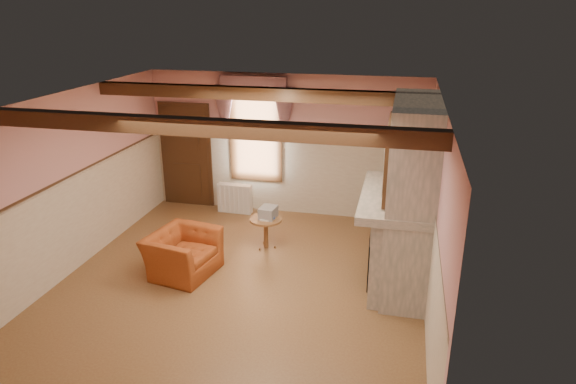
% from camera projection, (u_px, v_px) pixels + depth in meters
% --- Properties ---
extents(floor, '(5.50, 6.00, 0.01)m').
position_uv_depth(floor, '(241.00, 282.00, 7.89)').
color(floor, brown).
rests_on(floor, ground).
extents(ceiling, '(5.50, 6.00, 0.01)m').
position_uv_depth(ceiling, '(235.00, 100.00, 6.93)').
color(ceiling, silver).
rests_on(ceiling, wall_back).
extents(wall_back, '(5.50, 0.02, 2.80)m').
position_uv_depth(wall_back, '(286.00, 145.00, 10.15)').
color(wall_back, '#D19092').
rests_on(wall_back, floor).
extents(wall_front, '(5.50, 0.02, 2.80)m').
position_uv_depth(wall_front, '(136.00, 311.00, 4.66)').
color(wall_front, '#D19092').
rests_on(wall_front, floor).
extents(wall_left, '(0.02, 6.00, 2.80)m').
position_uv_depth(wall_left, '(70.00, 183.00, 7.98)').
color(wall_left, '#D19092').
rests_on(wall_left, floor).
extents(wall_right, '(0.02, 6.00, 2.80)m').
position_uv_depth(wall_right, '(435.00, 213.00, 6.83)').
color(wall_right, '#D19092').
rests_on(wall_right, floor).
extents(wainscot, '(5.50, 6.00, 1.50)m').
position_uv_depth(wainscot, '(240.00, 238.00, 7.63)').
color(wainscot, beige).
rests_on(wainscot, floor).
extents(chair_rail, '(5.50, 6.00, 0.08)m').
position_uv_depth(chair_rail, '(238.00, 191.00, 7.37)').
color(chair_rail, black).
rests_on(chair_rail, wainscot).
extents(firebox, '(0.20, 0.95, 0.90)m').
position_uv_depth(firebox, '(377.00, 252.00, 7.86)').
color(firebox, black).
rests_on(firebox, floor).
extents(armchair, '(1.09, 1.20, 0.68)m').
position_uv_depth(armchair, '(183.00, 253.00, 8.06)').
color(armchair, '#994219').
rests_on(armchair, floor).
extents(side_table, '(0.59, 0.59, 0.55)m').
position_uv_depth(side_table, '(266.00, 233.00, 8.94)').
color(side_table, brown).
rests_on(side_table, floor).
extents(book_stack, '(0.29, 0.35, 0.20)m').
position_uv_depth(book_stack, '(268.00, 212.00, 8.83)').
color(book_stack, '#B7AD8C').
rests_on(book_stack, side_table).
extents(radiator, '(0.71, 0.20, 0.60)m').
position_uv_depth(radiator, '(235.00, 198.00, 10.47)').
color(radiator, silver).
rests_on(radiator, floor).
extents(bowl, '(0.35, 0.35, 0.09)m').
position_uv_depth(bowl, '(398.00, 196.00, 7.29)').
color(bowl, brown).
rests_on(bowl, mantel).
extents(mantel_clock, '(0.14, 0.24, 0.20)m').
position_uv_depth(mantel_clock, '(400.00, 171.00, 8.18)').
color(mantel_clock, black).
rests_on(mantel_clock, mantel).
extents(oil_lamp, '(0.11, 0.11, 0.28)m').
position_uv_depth(oil_lamp, '(400.00, 172.00, 8.02)').
color(oil_lamp, '#BC8335').
rests_on(oil_lamp, mantel).
extents(candle_red, '(0.06, 0.06, 0.16)m').
position_uv_depth(candle_red, '(397.00, 206.00, 6.81)').
color(candle_red, '#B12815').
rests_on(candle_red, mantel).
extents(jar_yellow, '(0.06, 0.06, 0.12)m').
position_uv_depth(jar_yellow, '(397.00, 205.00, 6.89)').
color(jar_yellow, gold).
rests_on(jar_yellow, mantel).
extents(fireplace, '(0.85, 2.00, 2.80)m').
position_uv_depth(fireplace, '(410.00, 196.00, 7.45)').
color(fireplace, gray).
rests_on(fireplace, floor).
extents(mantel, '(1.05, 2.05, 0.12)m').
position_uv_depth(mantel, '(397.00, 198.00, 7.50)').
color(mantel, gray).
rests_on(mantel, fireplace).
extents(overmantel_mirror, '(0.06, 1.44, 1.04)m').
position_uv_depth(overmantel_mirror, '(387.00, 157.00, 7.33)').
color(overmantel_mirror, silver).
rests_on(overmantel_mirror, fireplace).
extents(door, '(1.10, 0.10, 2.10)m').
position_uv_depth(door, '(187.00, 156.00, 10.66)').
color(door, black).
rests_on(door, floor).
extents(window, '(1.06, 0.08, 2.02)m').
position_uv_depth(window, '(256.00, 132.00, 10.17)').
color(window, white).
rests_on(window, wall_back).
extents(window_drapes, '(1.30, 0.14, 1.40)m').
position_uv_depth(window_drapes, '(254.00, 102.00, 9.88)').
color(window_drapes, gray).
rests_on(window_drapes, wall_back).
extents(ceiling_beam_front, '(5.50, 0.18, 0.20)m').
position_uv_depth(ceiling_beam_front, '(202.00, 127.00, 5.86)').
color(ceiling_beam_front, black).
rests_on(ceiling_beam_front, ceiling).
extents(ceiling_beam_back, '(5.50, 0.18, 0.20)m').
position_uv_depth(ceiling_beam_back, '(259.00, 94.00, 8.06)').
color(ceiling_beam_back, black).
rests_on(ceiling_beam_back, ceiling).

